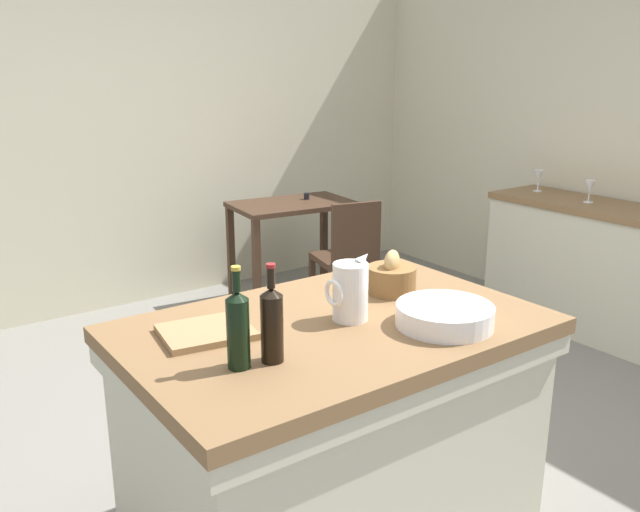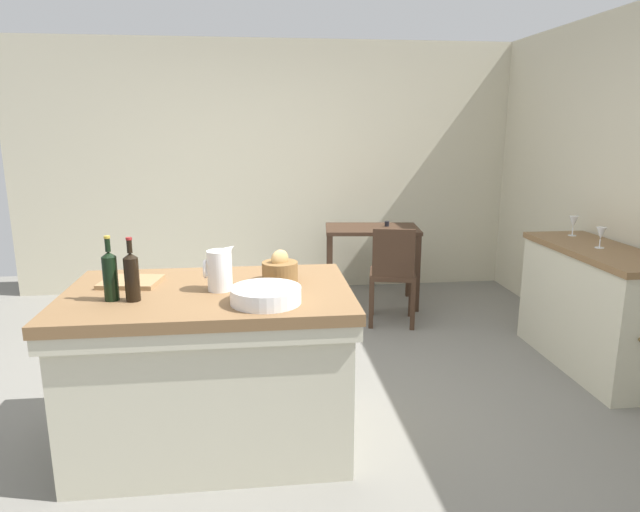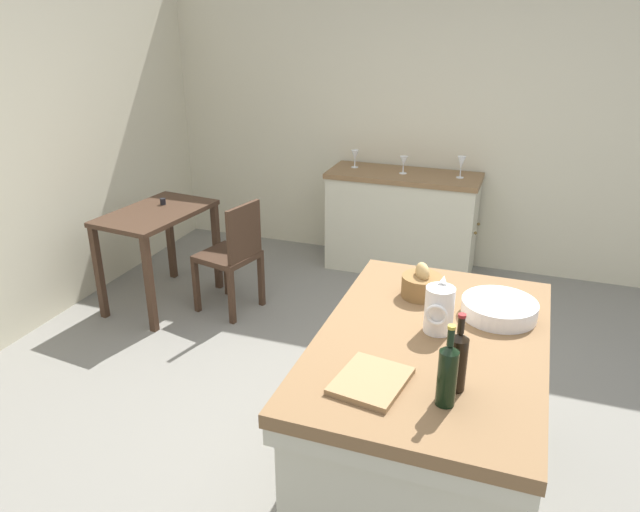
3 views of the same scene
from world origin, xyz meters
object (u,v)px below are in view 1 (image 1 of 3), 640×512
writing_desk (293,219)px  pitcher (350,291)px  wine_bottle_dark (272,323)px  wine_bottle_amber (238,327)px  wine_glass_left (590,187)px  side_cabinet (583,266)px  bread_basket (391,277)px  wash_bowl (445,315)px  cutting_board (206,332)px  wine_glass_middle (539,177)px  wooden_chair (348,257)px  island_table (334,423)px

writing_desk → pitcher: size_ratio=3.75×
wine_bottle_dark → wine_bottle_amber: wine_bottle_amber is taller
wine_bottle_dark → wine_glass_left: size_ratio=2.13×
side_cabinet → bread_basket: 2.44m
side_cabinet → wash_bowl: (-2.39, -0.98, 0.48)m
cutting_board → wine_bottle_dark: wine_bottle_dark is taller
wine_bottle_dark → wine_glass_middle: size_ratio=2.06×
wooden_chair → wine_glass_middle: bearing=-23.7°
wine_bottle_dark → wine_bottle_amber: (-0.11, 0.02, 0.00)m
island_table → cutting_board: size_ratio=4.96×
wash_bowl → bread_basket: 0.39m
wine_bottle_dark → wine_glass_left: wine_bottle_dark is taller
wine_glass_middle → wine_bottle_amber: bearing=-157.7°
wine_bottle_dark → wine_bottle_amber: 0.11m
writing_desk → bread_basket: 2.48m
bread_basket → wine_bottle_dark: size_ratio=0.62×
wine_bottle_amber → wine_glass_middle: size_ratio=2.10×
bread_basket → wine_bottle_amber: wine_bottle_amber is taller
wine_bottle_amber → wine_glass_middle: (3.21, 1.31, -0.03)m
wash_bowl → wine_glass_middle: 2.84m
bread_basket → island_table: bearing=-161.9°
wine_glass_left → wine_glass_middle: (0.06, 0.45, 0.00)m
wine_bottle_amber → island_table: bearing=15.4°
wash_bowl → wine_bottle_dark: 0.67m
writing_desk → wooden_chair: bearing=-84.2°
wash_bowl → bread_basket: size_ratio=1.74×
wooden_chair → cutting_board: size_ratio=2.94×
pitcher → wine_glass_left: 2.72m
wine_bottle_dark → wine_glass_middle: 3.37m
side_cabinet → wooden_chair: size_ratio=1.49×
pitcher → wine_bottle_dark: bearing=-161.8°
pitcher → wine_glass_left: pitcher is taller
pitcher → cutting_board: bearing=160.8°
wine_bottle_dark → wine_glass_left: 3.16m
wooden_chair → wine_glass_middle: size_ratio=5.73×
pitcher → wash_bowl: 0.35m
pitcher → side_cabinet: bearing=15.6°
bread_basket → wine_glass_left: (2.30, 0.61, 0.04)m
writing_desk → cutting_board: bearing=-129.4°
writing_desk → wine_glass_middle: 1.84m
side_cabinet → wash_bowl: size_ratio=3.81×
island_table → wine_bottle_amber: wine_bottle_amber is taller
wooden_chair → bread_basket: (-1.06, -1.63, 0.48)m
island_table → wooden_chair: (1.44, 1.75, 0.00)m
side_cabinet → wash_bowl: 2.63m
side_cabinet → wooden_chair: bearing=140.4°
island_table → side_cabinet: size_ratio=1.13×
bread_basket → wash_bowl: bearing=-102.7°
island_table → wine_bottle_dark: wine_bottle_dark is taller
wine_bottle_amber → cutting_board: bearing=83.9°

